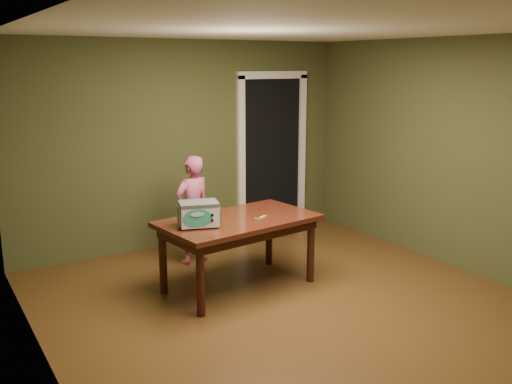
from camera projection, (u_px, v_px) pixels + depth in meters
floor at (298, 310)px, 5.45m from camera, size 5.00×5.00×0.00m
room_shell at (301, 132)px, 5.07m from camera, size 4.52×5.02×2.61m
doorway at (261, 152)px, 8.19m from camera, size 1.10×0.66×2.25m
dining_table at (239, 228)px, 5.87m from camera, size 1.70×1.09×0.75m
toy_oven at (199, 213)px, 5.53m from camera, size 0.45×0.37×0.25m
baking_pan at (258, 219)px, 5.77m from camera, size 0.10×0.10×0.02m
spatula at (261, 218)px, 5.86m from camera, size 0.17×0.11×0.01m
child at (193, 210)px, 6.63m from camera, size 0.51×0.39×1.28m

